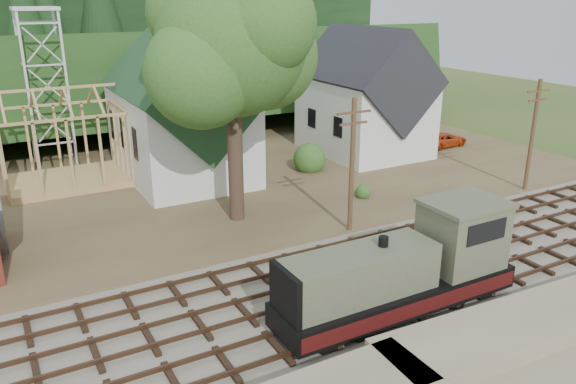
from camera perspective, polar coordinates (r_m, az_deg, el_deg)
ground at (r=25.82m, az=-0.03°, el=-11.40°), size 140.00×140.00×0.00m
railroad_bed at (r=25.78m, az=-0.03°, el=-11.25°), size 64.00×11.00×0.16m
village_flat at (r=41.06m, az=-12.29°, el=0.35°), size 64.00×26.00×0.30m
hillside at (r=63.74m, az=-18.75°, el=6.35°), size 70.00×28.96×12.74m
ridge at (r=79.27m, az=-21.02°, el=8.48°), size 80.00×20.00×12.00m
church at (r=41.90m, az=-10.84°, el=7.96°), size 8.40×15.17×13.00m
farmhouse at (r=48.70m, az=7.80°, el=9.30°), size 8.40×10.80×10.60m
timber_frame at (r=42.86m, az=-21.88°, el=4.53°), size 8.20×6.20×6.99m
lattice_tower at (r=47.77m, az=-23.97°, el=13.94°), size 3.20×3.20×12.12m
big_tree at (r=32.35m, az=-5.49°, el=13.96°), size 10.90×8.40×14.70m
telegraph_pole_near at (r=31.64m, az=6.52°, el=2.77°), size 2.20×0.28×8.00m
telegraph_pole_far at (r=41.94m, az=23.59°, el=5.39°), size 2.20×0.28×8.00m
locomotive at (r=24.85m, az=11.96°, el=-7.86°), size 11.21×2.80×4.51m
car_red at (r=52.78m, az=15.59°, el=5.17°), size 4.67×2.45×1.26m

